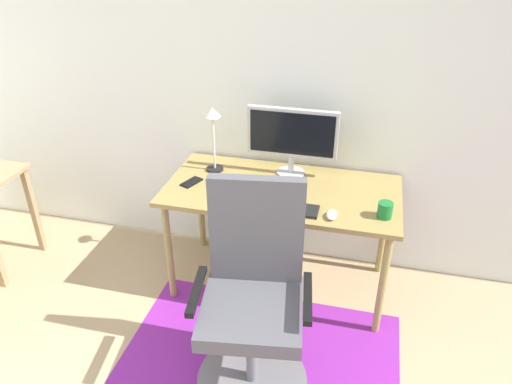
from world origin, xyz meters
The scene contains 10 objects.
wall_back centered at (0.00, 2.20, 1.30)m, with size 6.00×0.10×2.60m, color silver.
area_rug centered at (0.03, 1.03, 0.00)m, with size 1.52×1.19×0.01m, color #7C238E.
desk centered at (0.00, 1.78, 0.66)m, with size 1.41×0.70×0.73m.
monitor centered at (0.02, 1.99, 0.99)m, with size 0.56×0.18×0.43m.
keyboard centered at (0.04, 1.55, 0.74)m, with size 0.43×0.13×0.02m, color black.
computer_mouse centered at (0.33, 1.53, 0.75)m, with size 0.06×0.10×0.03m, color white.
coffee_cup centered at (0.61, 1.60, 0.77)m, with size 0.08×0.08×0.09m, color #176B2B.
cell_phone centered at (-0.56, 1.71, 0.73)m, with size 0.07×0.14×0.01m, color black.
desk_lamp centered at (-0.47, 1.92, 1.03)m, with size 0.11×0.11×0.43m.
office_chair centered at (0.02, 1.00, 0.45)m, with size 0.61×0.58×1.13m.
Camera 1 is at (0.47, -0.74, 2.15)m, focal length 33.90 mm.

